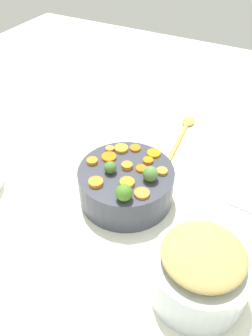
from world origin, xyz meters
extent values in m
cube|color=white|center=(0.00, 0.00, 0.01)|extent=(2.40, 2.40, 0.02)
cylinder|color=#3A3C47|center=(0.01, -0.01, 0.07)|extent=(0.25, 0.25, 0.10)
cylinder|color=#B6BFC2|center=(-0.25, 0.16, 0.07)|extent=(0.20, 0.20, 0.11)
ellipsoid|color=tan|center=(-0.25, 0.16, 0.15)|extent=(0.16, 0.16, 0.04)
cylinder|color=orange|center=(0.05, 0.07, 0.12)|extent=(0.04, 0.04, 0.01)
cylinder|color=orange|center=(0.07, -0.04, 0.12)|extent=(0.05, 0.05, 0.01)
cylinder|color=orange|center=(-0.03, -0.11, 0.12)|extent=(0.05, 0.05, 0.01)
cylinder|color=orange|center=(0.03, -0.10, 0.12)|extent=(0.04, 0.04, 0.01)
cylinder|color=orange|center=(0.06, -0.08, 0.12)|extent=(0.05, 0.05, 0.01)
cylinder|color=orange|center=(-0.03, -0.03, 0.12)|extent=(0.03, 0.03, 0.01)
cylinder|color=orange|center=(0.09, -0.07, 0.12)|extent=(0.03, 0.03, 0.01)
cylinder|color=orange|center=(0.01, -0.03, 0.12)|extent=(0.04, 0.04, 0.01)
cylinder|color=orange|center=(-0.08, -0.05, 0.12)|extent=(0.04, 0.04, 0.01)
cylinder|color=orange|center=(0.10, 0.00, 0.12)|extent=(0.04, 0.04, 0.01)
cylinder|color=orange|center=(-0.02, 0.03, 0.12)|extent=(0.05, 0.05, 0.01)
cylinder|color=orange|center=(-0.03, -0.07, 0.12)|extent=(0.03, 0.03, 0.01)
cylinder|color=orange|center=(-0.07, 0.04, 0.12)|extent=(0.05, 0.05, 0.01)
sphere|color=#507C3B|center=(-0.06, -0.01, 0.13)|extent=(0.04, 0.04, 0.04)
sphere|color=#467532|center=(0.04, 0.01, 0.13)|extent=(0.03, 0.03, 0.03)
sphere|color=#467A23|center=(-0.04, 0.08, 0.14)|extent=(0.04, 0.04, 0.04)
cube|color=#AE8F43|center=(-0.03, -0.29, 0.02)|extent=(0.04, 0.27, 0.01)
ellipsoid|color=#AE8F43|center=(-0.02, -0.44, 0.03)|extent=(0.05, 0.06, 0.01)
camera|label=1|loc=(-0.30, 0.57, 0.70)|focal=36.59mm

